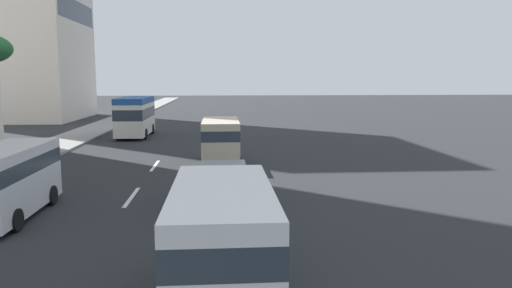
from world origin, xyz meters
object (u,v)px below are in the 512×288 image
at_px(van_third, 6,178).
at_px(car_fourth, 223,187).
at_px(minibus_fifth, 135,115).
at_px(van_lead, 222,240).
at_px(van_second, 221,139).

relative_size(van_third, car_fourth, 1.31).
bearing_deg(minibus_fifth, van_lead, 12.88).
height_order(van_second, car_fourth, van_second).
height_order(van_lead, van_third, van_lead).
height_order(van_lead, minibus_fifth, minibus_fifth).
xyz_separation_m(van_third, car_fourth, (0.71, -7.31, -0.62)).
relative_size(van_third, minibus_fifth, 0.78).
bearing_deg(minibus_fifth, van_third, -0.93).
distance_m(car_fourth, minibus_fifth, 23.38).
relative_size(van_second, car_fourth, 1.21).
height_order(van_lead, van_second, van_lead).
relative_size(van_lead, minibus_fifth, 0.72).
bearing_deg(car_fourth, van_lead, 179.49).
bearing_deg(van_third, car_fourth, 95.52).
xyz_separation_m(van_lead, car_fourth, (7.74, -0.07, -0.69)).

